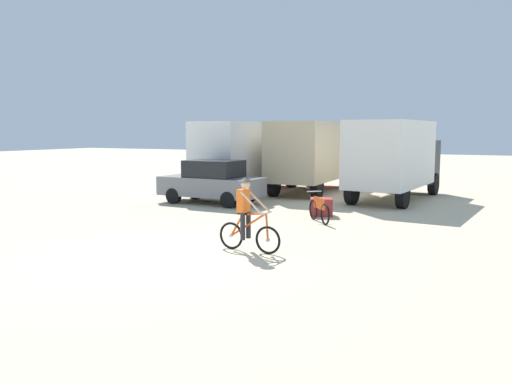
# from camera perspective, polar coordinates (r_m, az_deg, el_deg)

# --- Properties ---
(ground_plane) EXTENTS (120.00, 120.00, 0.00)m
(ground_plane) POSITION_cam_1_polar(r_m,az_deg,el_deg) (12.31, -11.27, -7.14)
(ground_plane) COLOR beige
(box_truck_avon_van) EXTENTS (2.95, 6.93, 3.35)m
(box_truck_avon_van) POSITION_cam_1_polar(r_m,az_deg,el_deg) (25.19, -0.98, 4.32)
(box_truck_avon_van) COLOR white
(box_truck_avon_van) RESTS_ON ground
(box_truck_tan_camper) EXTENTS (2.54, 6.80, 3.35)m
(box_truck_tan_camper) POSITION_cam_1_polar(r_m,az_deg,el_deg) (24.94, 6.19, 4.26)
(box_truck_tan_camper) COLOR #CCB78E
(box_truck_tan_camper) RESTS_ON ground
(box_truck_white_box) EXTENTS (2.95, 6.93, 3.35)m
(box_truck_white_box) POSITION_cam_1_polar(r_m,az_deg,el_deg) (22.78, 15.04, 3.84)
(box_truck_white_box) COLOR white
(box_truck_white_box) RESTS_ON ground
(sedan_parked) EXTENTS (4.25, 1.89, 1.76)m
(sedan_parked) POSITION_cam_1_polar(r_m,az_deg,el_deg) (21.04, -4.88, 1.12)
(sedan_parked) COLOR slate
(sedan_parked) RESTS_ON ground
(cyclist_orange_shirt) EXTENTS (1.73, 0.52, 1.82)m
(cyclist_orange_shirt) POSITION_cam_1_polar(r_m,az_deg,el_deg) (12.57, -0.99, -2.78)
(cyclist_orange_shirt) COLOR black
(cyclist_orange_shirt) RESTS_ON ground
(bicycle_spare) EXTENTS (1.17, 1.35, 0.97)m
(bicycle_spare) POSITION_cam_1_polar(r_m,az_deg,el_deg) (16.80, 6.95, -1.98)
(bicycle_spare) COLOR black
(bicycle_spare) RESTS_ON ground
(supply_crate) EXTENTS (0.95, 0.92, 0.61)m
(supply_crate) POSITION_cam_1_polar(r_m,az_deg,el_deg) (18.11, 7.20, -1.64)
(supply_crate) COLOR #9E2D2D
(supply_crate) RESTS_ON ground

